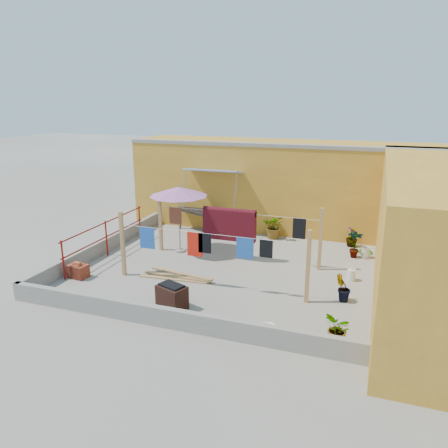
% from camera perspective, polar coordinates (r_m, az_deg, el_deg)
% --- Properties ---
extents(ground, '(80.00, 80.00, 0.00)m').
position_cam_1_polar(ground, '(12.58, 0.35, -5.80)').
color(ground, '#9E998E').
rests_on(ground, ground).
extents(wall_back, '(11.00, 3.27, 3.21)m').
position_cam_1_polar(wall_back, '(16.36, 7.45, 5.10)').
color(wall_back, gold).
rests_on(wall_back, ground).
extents(wall_right, '(2.40, 9.00, 3.20)m').
position_cam_1_polar(wall_right, '(11.53, 25.58, -1.07)').
color(wall_right, gold).
rests_on(wall_right, ground).
extents(parapet_front, '(8.30, 0.16, 0.44)m').
position_cam_1_polar(parapet_front, '(9.49, -6.92, -12.14)').
color(parapet_front, gray).
rests_on(parapet_front, ground).
extents(parapet_left, '(0.16, 7.30, 0.44)m').
position_cam_1_polar(parapet_left, '(14.28, -15.32, -2.74)').
color(parapet_left, gray).
rests_on(parapet_left, ground).
extents(red_railing, '(0.05, 4.20, 1.10)m').
position_cam_1_polar(red_railing, '(13.85, -15.15, -1.14)').
color(red_railing, maroon).
rests_on(red_railing, ground).
extents(clothesline_rig, '(5.09, 2.35, 1.80)m').
position_cam_1_polar(clothesline_rig, '(12.75, 0.46, -0.55)').
color(clothesline_rig, tan).
rests_on(clothesline_rig, ground).
extents(patio_umbrella, '(2.22, 2.22, 2.16)m').
position_cam_1_polar(patio_umbrella, '(13.46, -5.96, 4.21)').
color(patio_umbrella, gray).
rests_on(patio_umbrella, ground).
extents(outdoor_table, '(1.85, 1.44, 0.78)m').
position_cam_1_polar(outdoor_table, '(15.94, -3.23, 1.58)').
color(outdoor_table, black).
rests_on(outdoor_table, ground).
extents(brick_stack, '(0.55, 0.43, 0.44)m').
position_cam_1_polar(brick_stack, '(12.53, -18.50, -5.83)').
color(brick_stack, '#A43B26').
rests_on(brick_stack, ground).
extents(lumber_pile, '(2.08, 0.59, 0.12)m').
position_cam_1_polar(lumber_pile, '(11.94, -6.10, -6.81)').
color(lumber_pile, tan).
rests_on(lumber_pile, ground).
extents(brazier, '(0.78, 0.65, 0.60)m').
position_cam_1_polar(brazier, '(10.26, -6.81, -9.40)').
color(brazier, '#321813').
rests_on(brazier, ground).
extents(white_basin, '(0.46, 0.46, 0.08)m').
position_cam_1_polar(white_basin, '(9.47, 5.61, -13.37)').
color(white_basin, silver).
rests_on(white_basin, ground).
extents(water_jug_a, '(0.22, 0.22, 0.35)m').
position_cam_1_polar(water_jug_a, '(12.20, 16.30, -6.41)').
color(water_jug_a, silver).
rests_on(water_jug_a, ground).
extents(water_jug_b, '(0.24, 0.24, 0.37)m').
position_cam_1_polar(water_jug_b, '(14.02, 17.96, -3.56)').
color(water_jug_b, silver).
rests_on(water_jug_b, ground).
extents(green_hose, '(0.46, 0.46, 0.07)m').
position_cam_1_polar(green_hose, '(14.48, 17.98, -3.49)').
color(green_hose, '#20791B').
rests_on(green_hose, ground).
extents(plant_back_a, '(0.77, 0.67, 0.85)m').
position_cam_1_polar(plant_back_a, '(15.19, 6.60, -0.33)').
color(plant_back_a, '#19591B').
rests_on(plant_back_a, ground).
extents(plant_back_b, '(0.39, 0.39, 0.64)m').
position_cam_1_polar(plant_back_b, '(14.89, 16.34, -1.64)').
color(plant_back_b, '#19591B').
rests_on(plant_back_b, ground).
extents(plant_right_a, '(0.50, 0.36, 0.89)m').
position_cam_1_polar(plant_right_a, '(13.84, 16.74, -2.46)').
color(plant_right_a, '#19591B').
rests_on(plant_right_a, ground).
extents(plant_right_b, '(0.49, 0.48, 0.69)m').
position_cam_1_polar(plant_right_b, '(10.87, 15.26, -8.08)').
color(plant_right_b, '#19591B').
rests_on(plant_right_b, ground).
extents(plant_right_c, '(0.62, 0.67, 0.63)m').
position_cam_1_polar(plant_right_c, '(9.11, 14.66, -13.19)').
color(plant_right_c, '#19591B').
rests_on(plant_right_c, ground).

